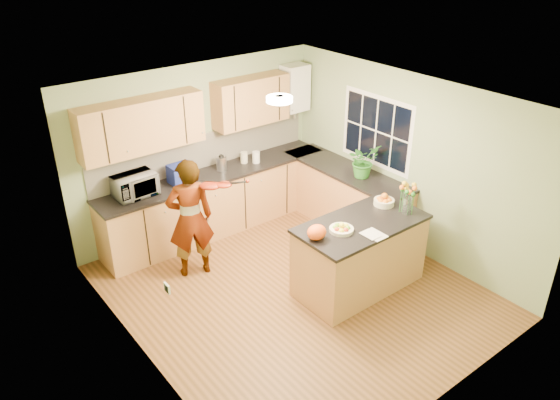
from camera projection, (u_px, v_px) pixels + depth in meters
floor at (294, 291)px, 7.00m from camera, size 4.50×4.50×0.00m
ceiling at (297, 102)px, 5.85m from camera, size 4.00×4.50×0.02m
wall_back at (198, 149)px, 8.00m from camera, size 4.00×0.02×2.50m
wall_front at (456, 298)px, 4.85m from camera, size 4.00×0.02×2.50m
wall_left at (137, 264)px, 5.33m from camera, size 0.02×4.50×2.50m
wall_right at (407, 163)px, 7.52m from camera, size 0.02×4.50×2.50m
back_counter at (217, 201)px, 8.20m from camera, size 3.64×0.62×0.94m
right_counter at (345, 197)px, 8.31m from camera, size 0.62×2.24×0.94m
splashback at (205, 150)px, 8.07m from camera, size 3.60×0.02×0.52m
upper_cabinets at (190, 115)px, 7.51m from camera, size 3.20×0.34×0.70m
boiler at (295, 88)px, 8.52m from camera, size 0.40×0.30×0.86m
window_right at (376, 131)px, 7.80m from camera, size 0.01×1.30×1.05m
light_switch at (167, 288)px, 4.90m from camera, size 0.02×0.09×0.09m
ceiling_lamp at (279, 99)px, 6.08m from camera, size 0.30×0.30×0.07m
peninsula_island at (360, 255)px, 6.88m from camera, size 1.66×0.85×0.95m
fruit_dish at (342, 228)px, 6.45m from camera, size 0.29×0.29×0.10m
orange_bowl at (384, 200)px, 7.04m from camera, size 0.27×0.27×0.15m
flower_vase at (409, 191)px, 6.72m from camera, size 0.26×0.26×0.48m
orange_bag at (317, 232)px, 6.27m from camera, size 0.28×0.26×0.18m
papers at (375, 234)px, 6.40m from camera, size 0.20×0.27×0.01m
violinist at (190, 219)px, 7.01m from camera, size 0.69×0.56×1.65m
violin at (210, 186)px, 6.73m from camera, size 0.67×0.58×0.17m
microwave at (135, 185)px, 7.26m from camera, size 0.57×0.40×0.30m
blue_box at (181, 173)px, 7.64m from camera, size 0.34×0.25×0.27m
kettle at (222, 163)px, 8.02m from camera, size 0.15×0.15×0.29m
jar_cream at (244, 157)px, 8.28m from camera, size 0.13×0.13×0.17m
jar_white at (256, 157)px, 8.28m from camera, size 0.12×0.12×0.18m
potted_plant at (363, 161)px, 7.76m from camera, size 0.45×0.40×0.49m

